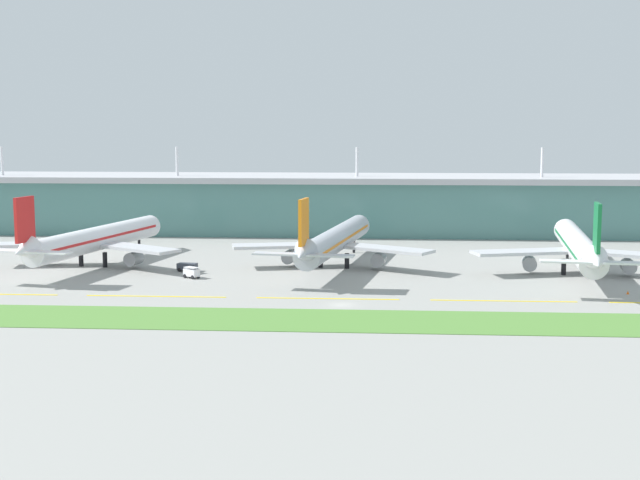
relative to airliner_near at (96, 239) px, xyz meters
The scene contains 12 objects.
ground_plane 74.90m from the airliner_near, 34.88° to the right, with size 600.00×600.00×0.00m, color gray.
terminal_building 93.17m from the airliner_near, 48.90° to the left, with size 288.00×34.00×27.16m.
airliner_near is the anchor object (origin of this frame).
airliner_middle 57.72m from the airliner_near, ahead, with size 48.21×71.54×18.90m.
airliner_far 113.44m from the airliner_near, ahead, with size 48.49×70.73×18.90m.
taxiway_stripe_mid_west 44.67m from the airliner_near, 56.77° to the right, with size 28.00×0.70×0.04m, color yellow.
taxiway_stripe_centre 69.27m from the airliner_near, 32.42° to the right, with size 28.00×0.70×0.04m, color yellow.
taxiway_stripe_mid_east 99.56m from the airliner_near, 21.85° to the right, with size 28.00×0.70×0.04m, color yellow.
grass_verge 83.47m from the airliner_near, 42.64° to the right, with size 300.00×18.00×0.10m, color #518438.
pushback_tug 25.13m from the airliner_near, 15.07° to the right, with size 4.72×3.09×1.85m.
baggage_cart 31.42m from the airliner_near, 30.40° to the right, with size 3.98×3.59×2.48m.
safety_cone_left_wingtip 121.57m from the airliner_near, 13.43° to the right, with size 0.56×0.56×0.70m, color orange.
Camera 1 is at (6.96, -161.88, 33.34)m, focal length 49.13 mm.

